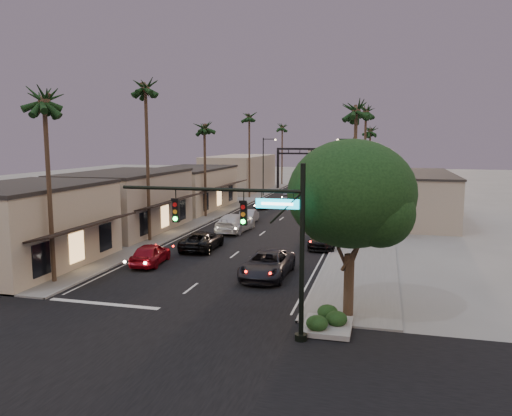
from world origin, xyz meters
The scene contains 33 objects.
ground centered at (0.00, 40.00, 0.00)m, with size 200.00×200.00×0.00m, color slate.
road centered at (0.00, 45.00, 0.00)m, with size 14.00×120.00×0.02m, color black.
cross_street centered at (0.00, 0.00, 0.00)m, with size 80.00×12.00×0.02m, color black.
sidewalk_left centered at (-9.50, 52.00, 0.06)m, with size 5.00×92.00×0.12m, color slate.
sidewalk_right centered at (9.50, 52.00, 0.06)m, with size 5.00×92.00×0.12m, color slate.
storefront_near centered at (-13.00, 12.00, 2.75)m, with size 8.00×12.00×5.50m, color #B9AA8D.
storefront_mid centered at (-13.00, 26.00, 2.75)m, with size 8.00×14.00×5.50m, color gray.
storefront_far centered at (-13.00, 42.00, 2.50)m, with size 8.00×16.00×5.00m, color #B9AA8D.
storefront_dist centered at (-13.00, 65.00, 3.00)m, with size 8.00×20.00×6.00m, color gray.
building_right centered at (14.00, 40.00, 2.50)m, with size 8.00×18.00×5.00m, color gray.
traffic_signal centered at (5.69, 4.00, 5.08)m, with size 8.51×0.22×7.80m.
corner_tree centered at (9.48, 7.45, 5.98)m, with size 6.20×6.20×8.80m.
planter centered at (8.60, 5.50, 0.00)m, with size 2.20×2.60×0.24m, color gray.
arch centered at (0.00, 70.00, 5.53)m, with size 15.20×0.40×7.27m.
streetlight_right centered at (6.92, 45.00, 5.33)m, with size 2.13×0.30×9.00m.
streetlight_left centered at (-6.92, 58.00, 5.33)m, with size 2.13×0.30×9.00m.
palm_la centered at (-8.60, 9.00, 11.44)m, with size 3.20×3.20×13.20m.
palm_lb centered at (-8.60, 22.00, 13.39)m, with size 3.20×3.20×15.20m.
palm_lc centered at (-8.60, 36.00, 10.47)m, with size 3.20×3.20×12.20m.
palm_ld centered at (-8.60, 55.00, 12.42)m, with size 3.20×3.20×14.20m.
palm_ra centered at (8.60, 24.00, 11.44)m, with size 3.20×3.20×13.20m.
palm_rb centered at (8.60, 44.00, 12.42)m, with size 3.20×3.20×14.20m.
palm_rc centered at (8.60, 64.00, 10.47)m, with size 3.20×3.20×12.20m.
palm_far centered at (-8.30, 78.00, 11.44)m, with size 3.20×3.20×13.20m.
oncoming_red centered at (-4.90, 14.68, 0.77)m, with size 1.82×4.52×1.54m, color maroon.
oncoming_pickup centered at (-3.07, 20.18, 0.75)m, with size 2.49×5.40×1.50m, color black.
oncoming_silver centered at (-2.85, 33.67, 0.73)m, with size 1.54×4.43×1.46m, color #939397.
oncoming_white centered at (-2.76, 28.17, 0.88)m, with size 2.45×6.03×1.75m, color silver.
oncoming_dgrey centered at (-3.84, 44.48, 0.69)m, with size 1.63×4.04×1.38m, color black.
oncoming_grey_far centered at (-2.14, 53.82, 0.78)m, with size 1.66×4.75×1.57m, color #4B4A4F.
curbside_near centered at (3.82, 13.64, 0.82)m, with size 2.71×5.87×1.63m, color black.
curbside_black centered at (6.20, 23.53, 0.77)m, with size 2.15×5.28×1.53m, color black.
curbside_grey centered at (5.43, 33.10, 0.78)m, with size 1.85×4.60×1.57m, color #444449.
Camera 1 is at (10.91, -16.81, 8.81)m, focal length 35.00 mm.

